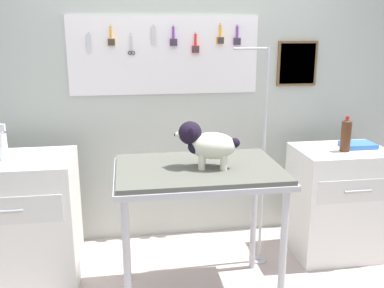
# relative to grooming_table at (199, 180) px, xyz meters

# --- Properties ---
(rear_wall_panel) EXTENTS (4.00, 0.11, 2.30)m
(rear_wall_panel) POSITION_rel_grooming_table_xyz_m (0.03, 0.97, 0.34)
(rear_wall_panel) COLOR #B1B6AC
(rear_wall_panel) RESTS_ON ground
(grooming_table) EXTENTS (1.04, 0.71, 0.91)m
(grooming_table) POSITION_rel_grooming_table_xyz_m (0.00, 0.00, 0.00)
(grooming_table) COLOR #B7B7BC
(grooming_table) RESTS_ON ground
(grooming_arm) EXTENTS (0.30, 0.11, 1.61)m
(grooming_arm) POSITION_rel_grooming_table_xyz_m (0.53, 0.38, -0.07)
(grooming_arm) COLOR #B7B7BC
(grooming_arm) RESTS_ON ground
(dog) EXTENTS (0.39, 0.24, 0.29)m
(dog) POSITION_rel_grooming_table_xyz_m (0.04, -0.02, 0.24)
(dog) COLOR silver
(dog) RESTS_ON grooming_table
(counter_left) EXTENTS (0.80, 0.58, 0.90)m
(counter_left) POSITION_rel_grooming_table_xyz_m (-1.20, 0.39, -0.37)
(counter_left) COLOR white
(counter_left) RESTS_ON ground
(cabinet_right) EXTENTS (0.68, 0.54, 0.85)m
(cabinet_right) POSITION_rel_grooming_table_xyz_m (1.18, 0.43, -0.39)
(cabinet_right) COLOR silver
(cabinet_right) RESTS_ON ground
(spray_bottle_short) EXTENTS (0.05, 0.05, 0.24)m
(spray_bottle_short) POSITION_rel_grooming_table_xyz_m (-1.23, 0.36, 0.18)
(spray_bottle_short) COLOR white
(spray_bottle_short) RESTS_ON counter_left
(soda_bottle) EXTENTS (0.07, 0.07, 0.26)m
(soda_bottle) POSITION_rel_grooming_table_xyz_m (1.16, 0.38, 0.15)
(soda_bottle) COLOR #4C2A17
(soda_bottle) RESTS_ON cabinet_right
(supply_tray) EXTENTS (0.24, 0.18, 0.04)m
(supply_tray) POSITION_rel_grooming_table_xyz_m (1.32, 0.46, 0.05)
(supply_tray) COLOR #3B74CB
(supply_tray) RESTS_ON cabinet_right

